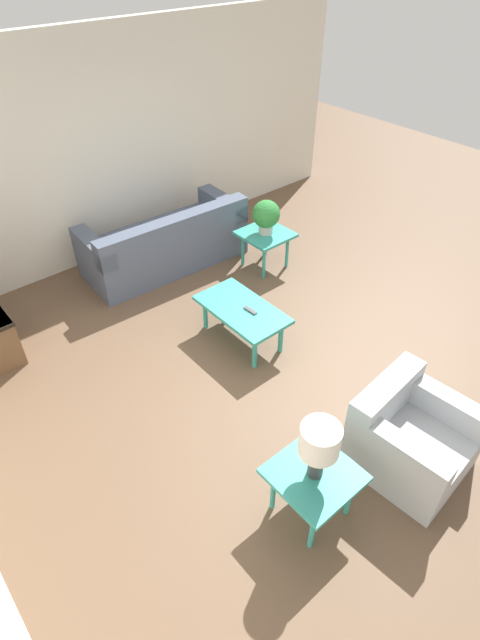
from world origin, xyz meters
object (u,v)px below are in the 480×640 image
Objects in this scene: armchair at (408,437)px; table_lamp at (319,444)px; side_table_plant at (265,237)px; side_table_lamp at (314,478)px; sofa at (166,244)px; coffee_table at (242,312)px; potted_plant at (266,215)px.

table_lamp is at bearing 163.75° from armchair.
side_table_plant and side_table_lamp have the same top height.
armchair is at bearing 158.88° from side_table_plant.
sofa is 1.76m from coffee_table.
side_table_plant is 3.44m from side_table_lamp.
side_table_lamp is 1.19× the size of table_lamp.
potted_plant is at bearing -45.00° from side_table_plant.
table_lamp reaches higher than sofa.
potted_plant is at bearing -36.78° from table_lamp.
potted_plant is (2.95, -1.14, 0.42)m from armchair.
potted_plant is at bearing -36.78° from side_table_lamp.
potted_plant is at bearing -51.99° from coffee_table.
sofa is 4.88× the size of potted_plant.
side_table_plant is at bearing -51.99° from coffee_table.
side_table_lamp is (-2.76, 2.06, 0.00)m from side_table_plant.
side_table_plant is 1.38× the size of potted_plant.
armchair is 1.08m from table_lamp.
potted_plant is 3.45m from table_lamp.
sofa is 2.09× the size of coffee_table.
armchair is 3.19m from potted_plant.
table_lamp reaches higher than side_table_lamp.
sofa reaches higher than side_table_plant.
coffee_table is at bearing -25.99° from side_table_lamp.
coffee_table is (2.04, 0.02, 0.07)m from armchair.
side_table_lamp is at bearing 75.40° from sofa.
armchair is 1.80× the size of table_lamp.
table_lamp is (-2.76, 2.06, 0.10)m from potted_plant.
armchair is 1.52× the size of side_table_plant.
sofa is 2.34× the size of armchair.
table_lamp reaches higher than potted_plant.
coffee_table is at bearing 85.61° from sofa.
coffee_table is at bearing -25.99° from table_lamp.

